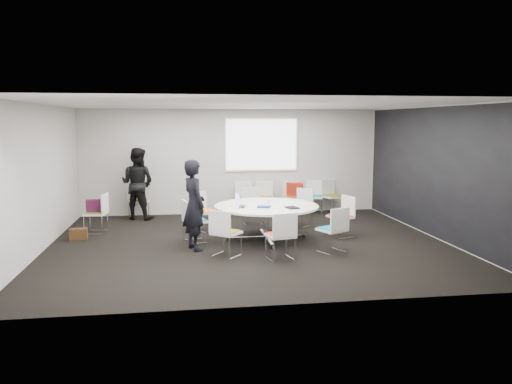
{
  "coord_description": "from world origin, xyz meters",
  "views": [
    {
      "loc": [
        -1.31,
        -9.85,
        2.46
      ],
      "look_at": [
        0.2,
        0.4,
        1.0
      ],
      "focal_mm": 35.0,
      "sensor_mm": 36.0,
      "label": 1
    }
  ],
  "objects": [
    {
      "name": "maroon_bag",
      "position": [
        -3.25,
        1.45,
        0.62
      ],
      "size": [
        0.41,
        0.18,
        0.28
      ],
      "primitive_type": "cube",
      "rotation": [
        0.0,
        0.0,
        0.1
      ],
      "color": "#481330",
      "rests_on": "chair_spare_left"
    },
    {
      "name": "chair_ring_b",
      "position": [
        1.43,
        1.53,
        0.28
      ],
      "size": [
        0.64,
        0.64,
        0.88
      ],
      "rotation": [
        0.0,
        0.0,
        2.32
      ],
      "color": "silver",
      "rests_on": "ground"
    },
    {
      "name": "phone",
      "position": [
        0.89,
        -0.18,
        0.73
      ],
      "size": [
        0.16,
        0.12,
        0.01
      ],
      "primitive_type": "cube",
      "rotation": [
        0.0,
        0.0,
        0.37
      ],
      "color": "black",
      "rests_on": "conference_table"
    },
    {
      "name": "notebook_black",
      "position": [
        0.86,
        -0.12,
        0.74
      ],
      "size": [
        0.28,
        0.34,
        0.02
      ],
      "primitive_type": "cube",
      "rotation": [
        0.0,
        0.0,
        0.23
      ],
      "color": "black",
      "rests_on": "conference_table"
    },
    {
      "name": "chair_ring_h",
      "position": [
        1.46,
        -0.95,
        0.28
      ],
      "size": [
        0.61,
        0.61,
        0.88
      ],
      "rotation": [
        0.0,
        0.0,
        6.75
      ],
      "color": "silver",
      "rests_on": "ground"
    },
    {
      "name": "chair_back_c",
      "position": [
        1.61,
        3.15,
        0.28
      ],
      "size": [
        0.52,
        0.51,
        0.88
      ],
      "rotation": [
        0.0,
        0.0,
        3.29
      ],
      "color": "silver",
      "rests_on": "ground"
    },
    {
      "name": "chair_back_e",
      "position": [
        2.7,
        3.15,
        0.28
      ],
      "size": [
        0.59,
        0.58,
        0.88
      ],
      "rotation": [
        0.0,
        0.0,
        3.5
      ],
      "color": "silver",
      "rests_on": "ground"
    },
    {
      "name": "chair_back_b",
      "position": [
        0.85,
        3.17,
        0.28
      ],
      "size": [
        0.5,
        0.49,
        0.88
      ],
      "rotation": [
        0.0,
        0.0,
        3.04
      ],
      "color": "silver",
      "rests_on": "ground"
    },
    {
      "name": "chair_ring_f",
      "position": [
        -0.56,
        -0.94,
        0.28
      ],
      "size": [
        0.64,
        0.64,
        0.88
      ],
      "rotation": [
        0.0,
        0.0,
        5.61
      ],
      "color": "silver",
      "rests_on": "ground"
    },
    {
      "name": "tablet_folio",
      "position": [
        0.31,
        0.05,
        0.74
      ],
      "size": [
        0.31,
        0.28,
        0.03
      ],
      "primitive_type": "cube",
      "rotation": [
        0.0,
        0.0,
        -0.35
      ],
      "color": "navy",
      "rests_on": "conference_table"
    },
    {
      "name": "chair_back_a",
      "position": [
        0.31,
        3.17,
        0.28
      ],
      "size": [
        0.5,
        0.49,
        0.88
      ],
      "rotation": [
        0.0,
        0.0,
        3.24
      ],
      "color": "silver",
      "rests_on": "ground"
    },
    {
      "name": "brown_bag",
      "position": [
        -3.51,
        0.84,
        0.12
      ],
      "size": [
        0.37,
        0.18,
        0.24
      ],
      "primitive_type": "cube",
      "rotation": [
        0.0,
        0.0,
        0.06
      ],
      "color": "#422A15",
      "rests_on": "ground"
    },
    {
      "name": "projection_screen",
      "position": [
        0.8,
        3.46,
        1.85
      ],
      "size": [
        1.9,
        0.03,
        1.35
      ],
      "primitive_type": "cube",
      "color": "white",
      "rests_on": "room_shell"
    },
    {
      "name": "chair_ring_c",
      "position": [
        0.34,
        1.88,
        0.28
      ],
      "size": [
        0.53,
        0.52,
        0.88
      ],
      "rotation": [
        0.0,
        0.0,
        3.3
      ],
      "color": "silver",
      "rests_on": "ground"
    },
    {
      "name": "chair_ring_e",
      "position": [
        -1.1,
        0.26,
        0.28
      ],
      "size": [
        0.54,
        0.55,
        0.88
      ],
      "rotation": [
        0.0,
        0.0,
        4.95
      ],
      "color": "silver",
      "rests_on": "ground"
    },
    {
      "name": "cup",
      "position": [
        0.47,
        0.49,
        0.78
      ],
      "size": [
        0.08,
        0.08,
        0.09
      ],
      "primitive_type": "cylinder",
      "color": "white",
      "rests_on": "conference_table"
    },
    {
      "name": "person_back",
      "position": [
        -2.46,
        3.0,
        0.91
      ],
      "size": [
        1.08,
        0.98,
        1.82
      ],
      "primitive_type": "imported",
      "rotation": [
        0.0,
        0.0,
        2.75
      ],
      "color": "black",
      "rests_on": "ground"
    },
    {
      "name": "laptop",
      "position": [
        -0.08,
        0.17,
        0.74
      ],
      "size": [
        0.24,
        0.33,
        0.02
      ],
      "primitive_type": "imported",
      "rotation": [
        0.0,
        0.0,
        1.4
      ],
      "color": "#333338",
      "rests_on": "conference_table"
    },
    {
      "name": "chair_ring_d",
      "position": [
        -0.82,
        1.33,
        0.28
      ],
      "size": [
        0.64,
        0.64,
        0.88
      ],
      "rotation": [
        0.0,
        0.0,
        3.91
      ],
      "color": "silver",
      "rests_on": "ground"
    },
    {
      "name": "chair_person_back",
      "position": [
        -2.47,
        3.16,
        0.28
      ],
      "size": [
        0.6,
        0.59,
        0.88
      ],
      "rotation": [
        0.0,
        0.0,
        3.53
      ],
      "color": "silver",
      "rests_on": "ground"
    },
    {
      "name": "conference_table",
      "position": [
        0.4,
        0.29,
        0.53
      ],
      "size": [
        2.18,
        2.18,
        0.73
      ],
      "color": "silver",
      "rests_on": "ground"
    },
    {
      "name": "chair_back_d",
      "position": [
        2.2,
        3.16,
        0.28
      ],
      "size": [
        0.58,
        0.57,
        0.88
      ],
      "rotation": [
        0.0,
        0.0,
        2.83
      ],
      "color": "silver",
      "rests_on": "ground"
    },
    {
      "name": "chair_ring_g",
      "position": [
        0.4,
        -1.3,
        0.28
      ],
      "size": [
        0.54,
        0.53,
        0.88
      ],
      "rotation": [
        0.0,
        0.0,
        6.49
      ],
      "color": "silver",
      "rests_on": "ground"
    },
    {
      "name": "red_jacket",
      "position": [
        1.61,
        2.93,
        0.7
      ],
      "size": [
        0.47,
        0.3,
        0.36
      ],
      "primitive_type": "cube",
      "rotation": [
        0.17,
        0.0,
        -0.35
      ],
      "color": "#B02415",
      "rests_on": "chair_back_c"
    },
    {
      "name": "papers_right",
      "position": [
        0.96,
        0.56,
        0.73
      ],
      "size": [
        0.36,
        0.32,
        0.0
      ],
      "primitive_type": "cube",
      "rotation": [
        0.0,
        0.0,
        0.43
      ],
      "color": "silver",
      "rests_on": "conference_table"
    },
    {
      "name": "chair_spare_left",
      "position": [
        -3.23,
        1.45,
        0.28
      ],
      "size": [
        0.51,
        0.52,
        0.88
      ],
      "rotation": [
        0.0,
        0.0,
        1.42
      ],
      "color": "silver",
      "rests_on": "ground"
    },
    {
      "name": "room_shell",
      "position": [
        0.09,
        0.0,
        1.4
      ],
      "size": [
        8.08,
        7.08,
        2.88
      ],
      "color": "black",
      "rests_on": "ground"
    },
    {
      "name": "person_main",
      "position": [
        -1.11,
        -0.33,
        0.88
      ],
      "size": [
        0.63,
        0.75,
        1.75
      ],
      "primitive_type": "imported",
      "rotation": [
        0.0,
        0.0,
        1.95
      ],
      "color": "black",
      "rests_on": "ground"
    },
    {
      "name": "papers_front",
      "position": [
        1.15,
        0.29,
        0.73
      ],
      "size": [
        0.32,
        0.24,
        0.0
      ],
      "primitive_type": "cube",
      "rotation": [
        0.0,
        0.0,
        0.1
      ],
      "color": "silver",
      "rests_on": "conference_table"
    },
    {
      "name": "laptop_lid",
      "position": [
        -0.2,
        0.4,
        0.86
      ],
      "size": [
        0.06,
        0.3,
        0.22
      ],
      "primitive_type": "cube",
      "rotation": [
        0.0,
        0.0,
        1.73
      ],
      "color": "silver",
      "rests_on": "conference_table"
    },
    {
      "name": "chair_ring_a",
      "position": [
        2.03,
        0.29,
        0.28
      ],
      "size": [
        0.57,
        0.58,
        0.88
      ],
      "rotation": [
        0.0,
        0.0,
        1.9
      ],
      "color": "silver",
      "rests_on": "ground"
    }
  ]
}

